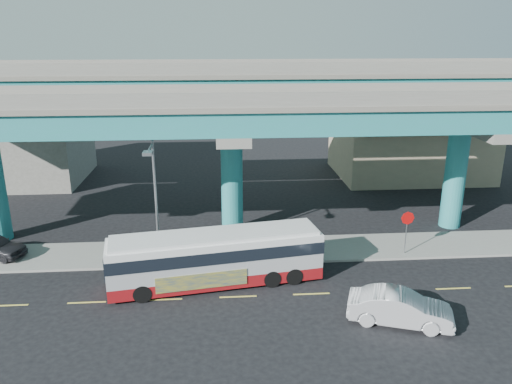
{
  "coord_description": "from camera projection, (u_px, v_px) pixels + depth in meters",
  "views": [
    {
      "loc": [
        -0.85,
        -24.22,
        13.54
      ],
      "look_at": [
        1.3,
        4.0,
        4.54
      ],
      "focal_mm": 35.0,
      "sensor_mm": 36.0,
      "label": 1
    }
  ],
  "objects": [
    {
      "name": "stop_sign",
      "position": [
        407.0,
        223.0,
        31.26
      ],
      "size": [
        0.85,
        0.09,
        2.82
      ],
      "rotation": [
        0.0,
        0.0,
        -0.35
      ],
      "color": "gray",
      "rests_on": "sidewalk"
    },
    {
      "name": "viaduct",
      "position": [
        231.0,
        103.0,
        33.06
      ],
      "size": [
        52.0,
        12.4,
        11.7
      ],
      "color": "teal",
      "rests_on": "ground"
    },
    {
      "name": "sedan",
      "position": [
        400.0,
        308.0,
        24.22
      ],
      "size": [
        4.85,
        6.09,
        1.65
      ],
      "primitive_type": "imported",
      "rotation": [
        0.0,
        0.0,
        1.24
      ],
      "color": "#B7B7BC",
      "rests_on": "ground"
    },
    {
      "name": "sidewalk",
      "position": [
        234.0,
        251.0,
        32.38
      ],
      "size": [
        70.0,
        4.0,
        0.15
      ],
      "primitive_type": "cube",
      "color": "gray",
      "rests_on": "ground"
    },
    {
      "name": "street_lamp",
      "position": [
        154.0,
        188.0,
        28.57
      ],
      "size": [
        0.5,
        2.49,
        7.61
      ],
      "color": "gray",
      "rests_on": "sidewalk"
    },
    {
      "name": "ground",
      "position": [
        238.0,
        294.0,
        27.17
      ],
      "size": [
        120.0,
        120.0,
        0.0
      ],
      "primitive_type": "plane",
      "color": "black",
      "rests_on": "ground"
    },
    {
      "name": "lane_markings",
      "position": [
        238.0,
        297.0,
        26.89
      ],
      "size": [
        58.0,
        0.12,
        0.01
      ],
      "color": "#D8C64C",
      "rests_on": "ground"
    },
    {
      "name": "transit_bus",
      "position": [
        216.0,
        256.0,
        27.85
      ],
      "size": [
        12.14,
        4.46,
        3.05
      ],
      "rotation": [
        0.0,
        0.0,
        0.16
      ],
      "color": "maroon",
      "rests_on": "ground"
    },
    {
      "name": "building_beige",
      "position": [
        410.0,
        140.0,
        49.25
      ],
      "size": [
        14.0,
        10.23,
        7.0
      ],
      "color": "tan",
      "rests_on": "ground"
    },
    {
      "name": "building_concrete",
      "position": [
        16.0,
        134.0,
        47.17
      ],
      "size": [
        12.0,
        10.0,
        9.0
      ],
      "primitive_type": "cube",
      "color": "gray",
      "rests_on": "ground"
    }
  ]
}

